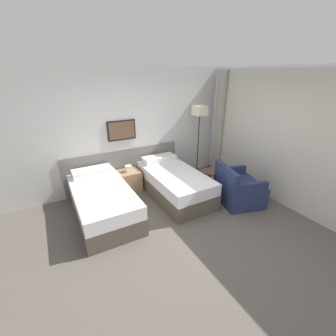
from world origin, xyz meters
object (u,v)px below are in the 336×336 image
bed_near_door (103,201)px  side_table (210,177)px  nightstand (129,181)px  armchair (238,190)px  bed_near_window (174,183)px  floor_lamp (200,115)px

bed_near_door → side_table: size_ratio=3.70×
nightstand → armchair: size_ratio=0.58×
side_table → armchair: bearing=-68.6°
bed_near_door → armchair: armchair is taller
side_table → armchair: armchair is taller
bed_near_window → side_table: bed_near_window is taller
floor_lamp → armchair: bearing=-91.8°
bed_near_door → floor_lamp: floor_lamp is taller
nightstand → side_table: (1.58, -0.95, 0.11)m
nightstand → floor_lamp: floor_lamp is taller
floor_lamp → armchair: floor_lamp is taller
bed_near_door → armchair: (2.62, -0.89, -0.02)m
side_table → bed_near_door: bearing=173.9°
nightstand → side_table: nightstand is taller
bed_near_window → armchair: size_ratio=1.79×
floor_lamp → side_table: floor_lamp is taller
armchair → floor_lamp: bearing=14.3°
bed_near_door → nightstand: size_ratio=3.07×
bed_near_door → armchair: size_ratio=1.79×
nightstand → floor_lamp: 2.32m
side_table → armchair: size_ratio=0.48×
side_table → armchair: (0.25, -0.64, -0.08)m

